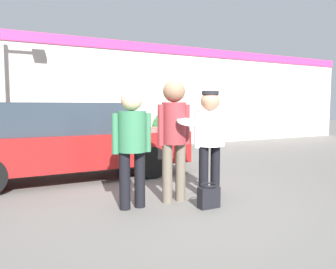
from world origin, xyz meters
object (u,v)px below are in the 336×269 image
(person_middle_with_frisbee, at_px, (174,129))
(parked_car_near, at_px, (67,141))
(person_right, at_px, (210,133))
(shrub, at_px, (171,129))
(handbag, at_px, (209,196))
(person_left, at_px, (132,138))

(person_middle_with_frisbee, distance_m, parked_car_near, 2.64)
(parked_car_near, bearing_deg, person_right, -53.16)
(person_right, relative_size, shrub, 1.27)
(person_right, relative_size, handbag, 4.92)
(person_left, xyz_separation_m, parked_car_near, (-0.43, 2.40, -0.25))
(person_left, bearing_deg, parked_car_near, 100.13)
(parked_car_near, distance_m, shrub, 5.04)
(shrub, bearing_deg, person_right, -111.98)
(person_right, height_order, handbag, person_right)
(person_right, distance_m, parked_car_near, 2.93)
(parked_car_near, relative_size, shrub, 3.53)
(handbag, bearing_deg, parked_car_near, 115.48)
(parked_car_near, bearing_deg, person_left, -79.87)
(person_left, xyz_separation_m, shrub, (3.53, 5.52, -0.34))
(person_left, xyz_separation_m, person_middle_with_frisbee, (0.66, 0.01, 0.10))
(parked_car_near, distance_m, handbag, 3.24)
(person_left, xyz_separation_m, person_right, (1.32, 0.06, 0.01))
(person_left, distance_m, shrub, 6.56)
(person_right, bearing_deg, shrub, 68.02)
(person_left, distance_m, handbag, 1.34)
(shrub, bearing_deg, person_left, -122.57)
(person_middle_with_frisbee, distance_m, shrub, 6.22)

